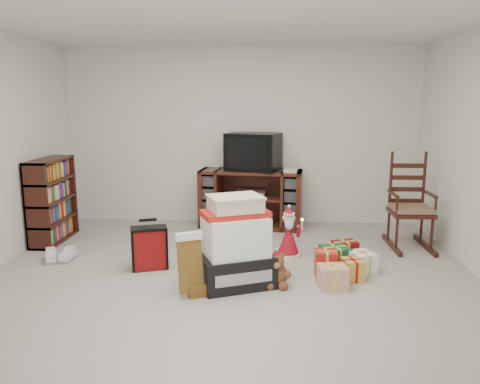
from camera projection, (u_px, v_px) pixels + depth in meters
name	position (u px, v px, depth m)	size (l,w,h in m)	color
room	(228.00, 157.00, 4.22)	(5.01, 5.01, 2.51)	#AFA9A0
tv_stand	(251.00, 198.00, 6.55)	(1.46, 0.67, 0.80)	#491E15
bookshelf	(52.00, 202.00, 5.86)	(0.29, 0.86, 1.05)	#3D1610
rocking_chair	(409.00, 214.00, 5.66)	(0.48, 0.79, 1.19)	#3D1610
gift_pile	(235.00, 247.00, 4.46)	(0.82, 0.72, 0.86)	black
red_suitcase	(149.00, 248.00, 4.91)	(0.39, 0.28, 0.53)	maroon
stocking	(190.00, 264.00, 4.22)	(0.28, 0.12, 0.60)	#0E7F21
teddy_bear	(276.00, 272.00, 4.47)	(0.22, 0.20, 0.33)	brown
santa_figurine	(289.00, 237.00, 5.32)	(0.29, 0.27, 0.59)	#A41121
mrs_claus_figurine	(212.00, 235.00, 5.39)	(0.29, 0.27, 0.59)	#A41121
sneaker_pair	(59.00, 257.00, 5.19)	(0.34, 0.29, 0.10)	silver
gift_cluster	(342.00, 262.00, 4.81)	(0.70, 0.97, 0.24)	red
crt_television	(253.00, 152.00, 6.42)	(0.81, 0.69, 0.51)	black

